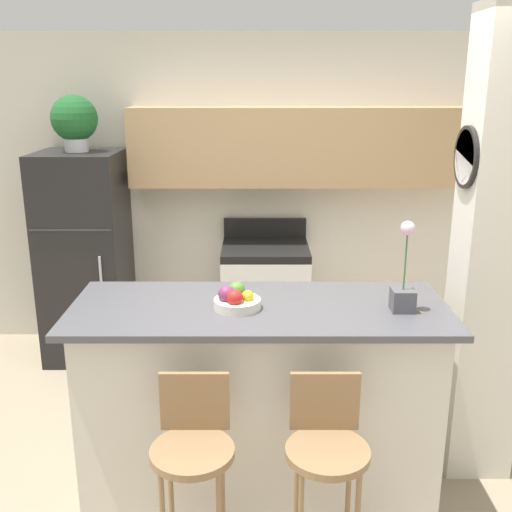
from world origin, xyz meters
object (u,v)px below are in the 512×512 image
Objects in this scene: bar_stool_right at (324,450)px; potted_plant_on_fridge at (71,120)px; bar_stool_left at (191,450)px; fruit_bowl at (233,299)px; orchid_vase at (401,286)px; refrigerator at (83,257)px; stove_range at (263,299)px.

potted_plant_on_fridge reaches higher than bar_stool_right.
fruit_bowl is (0.17, 0.56, 0.49)m from bar_stool_left.
bar_stool_right is at bearing -54.07° from potted_plant_on_fridge.
orchid_vase is (2.09, -1.77, -0.69)m from potted_plant_on_fridge.
bar_stool_right is at bearing -53.76° from fruit_bowl.
potted_plant_on_fridge is 2.83m from orchid_vase.
bar_stool_right is (1.67, -2.30, -0.21)m from refrigerator.
bar_stool_left is (1.08, -2.30, -0.21)m from refrigerator.
refrigerator is at bearing 139.73° from orchid_vase.
stove_range is 1.14× the size of bar_stool_left.
orchid_vase is at bearing -2.04° from fruit_bowl.
fruit_bowl reaches higher than bar_stool_right.
bar_stool_right is 2.23× the size of potted_plant_on_fridge.
stove_range is at bearing 1.29° from refrigerator.
orchid_vase is 0.84m from fruit_bowl.
bar_stool_right is 3.95× the size of fruit_bowl.
stove_range is 2.03m from potted_plant_on_fridge.
bar_stool_left is (-0.35, -2.33, 0.16)m from stove_range.
stove_range is at bearing 110.01° from orchid_vase.
bar_stool_left and bar_stool_right have the same top height.
bar_stool_right is at bearing -54.07° from refrigerator.
potted_plant_on_fridge is at bearing -178.72° from stove_range.
fruit_bowl reaches higher than stove_range.
refrigerator is 1.55× the size of stove_range.
bar_stool_right is at bearing -128.67° from orchid_vase.
refrigerator is at bearing 125.93° from bar_stool_right.
stove_range is at bearing 84.32° from fruit_bowl.
fruit_bowl is at bearing -54.17° from refrigerator.
refrigerator is 7.00× the size of fruit_bowl.
orchid_vase reaches higher than bar_stool_left.
potted_plant_on_fridge is at bearing 139.72° from orchid_vase.
refrigerator reaches higher than bar_stool_left.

